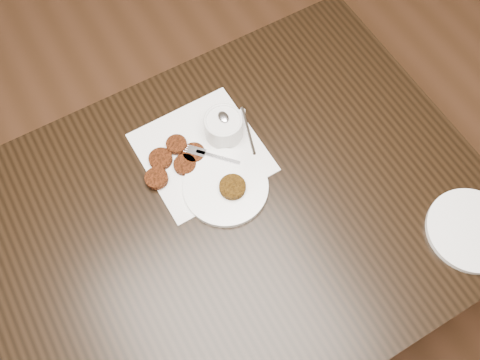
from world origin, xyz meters
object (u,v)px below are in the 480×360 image
Objects in this scene: table at (208,275)px; plate_empty at (471,230)px; napkin at (202,152)px; plate_with_patty at (226,186)px; sauce_ramekin at (223,119)px.

plate_empty is at bearing -30.06° from table.
napkin is at bearing 131.77° from plate_empty.
plate_with_patty is (0.11, 0.06, 0.39)m from table.
sauce_ramekin is 0.62m from plate_empty.
plate_empty is (0.36, -0.50, -0.06)m from sauce_ramekin.
napkin is 1.39× the size of plate_with_patty.
sauce_ramekin reaches higher than napkin.
table is 4.91× the size of napkin.
napkin is 0.65m from plate_empty.
table is at bearing -120.15° from napkin.
plate_empty is at bearing -40.90° from plate_with_patty.
sauce_ramekin reaches higher than table.
sauce_ramekin reaches higher than plate_empty.
sauce_ramekin is at bearing 14.23° from napkin.
napkin is 1.38× the size of plate_empty.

